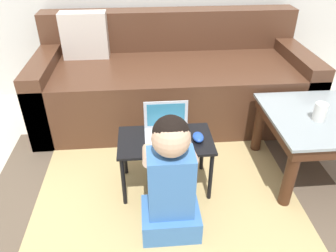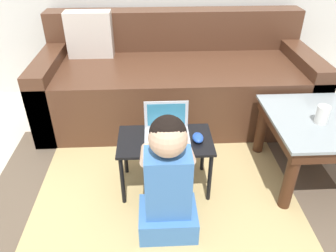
% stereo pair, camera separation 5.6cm
% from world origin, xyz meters
% --- Properties ---
extents(ground_plane, '(16.00, 16.00, 0.00)m').
position_xyz_m(ground_plane, '(0.00, 0.00, 0.00)').
color(ground_plane, beige).
extents(area_rug, '(2.18, 1.69, 0.01)m').
position_xyz_m(area_rug, '(-0.04, -0.12, 0.00)').
color(area_rug, brown).
rests_on(area_rug, ground_plane).
extents(couch, '(2.14, 0.92, 0.84)m').
position_xyz_m(couch, '(0.08, 0.98, 0.30)').
color(couch, '#4C2D1E').
rests_on(couch, ground_plane).
extents(laptop_desk, '(0.55, 0.32, 0.36)m').
position_xyz_m(laptop_desk, '(-0.04, 0.05, 0.31)').
color(laptop_desk, black).
rests_on(laptop_desk, ground_plane).
extents(laptop, '(0.26, 0.18, 0.20)m').
position_xyz_m(laptop, '(-0.03, 0.08, 0.39)').
color(laptop, '#B7BCC6').
rests_on(laptop, laptop_desk).
extents(computer_mouse, '(0.06, 0.10, 0.04)m').
position_xyz_m(computer_mouse, '(0.15, 0.03, 0.38)').
color(computer_mouse, '#234CB2').
rests_on(computer_mouse, laptop_desk).
extents(person_seated, '(0.31, 0.34, 0.71)m').
position_xyz_m(person_seated, '(-0.04, -0.29, 0.34)').
color(person_seated, '#3D70B2').
rests_on(person_seated, ground_plane).
extents(cup_on_table, '(0.07, 0.07, 0.11)m').
position_xyz_m(cup_on_table, '(0.87, 0.07, 0.49)').
color(cup_on_table, white).
rests_on(cup_on_table, coffee_table).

